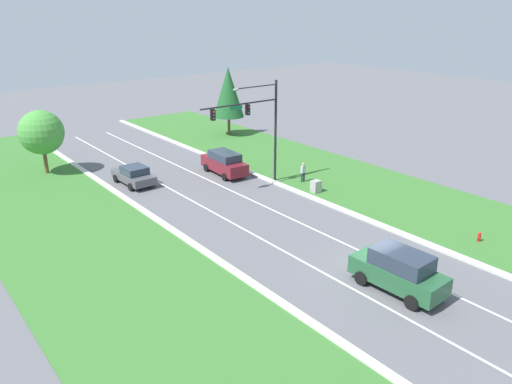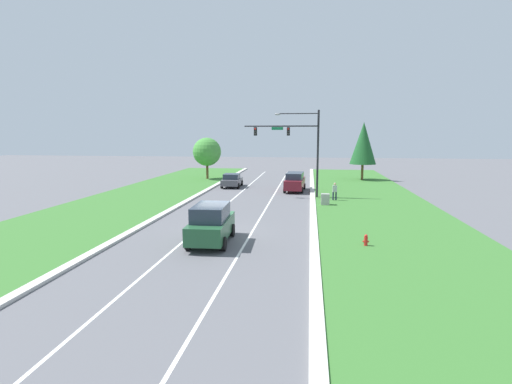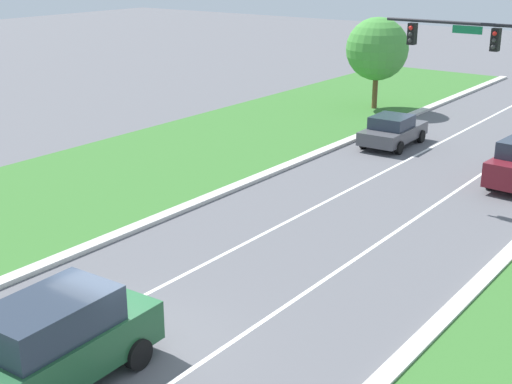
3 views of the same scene
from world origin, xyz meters
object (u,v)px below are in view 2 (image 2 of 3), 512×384
(burgundy_suv, at_px, (295,182))
(forest_suv, at_px, (211,223))
(oak_near_left_tree, at_px, (207,152))
(fire_hydrant, at_px, (366,241))
(utility_cabinet, at_px, (325,200))
(conifer_near_right_tree, at_px, (363,143))
(traffic_signal_mast, at_px, (297,140))
(graphite_sedan, at_px, (232,180))
(pedestrian, at_px, (335,191))

(burgundy_suv, xyz_separation_m, forest_suv, (-3.90, -21.13, 0.10))
(burgundy_suv, bearing_deg, oak_near_left_tree, 144.94)
(burgundy_suv, distance_m, fire_hydrant, 21.32)
(burgundy_suv, relative_size, oak_near_left_tree, 0.92)
(utility_cabinet, relative_size, conifer_near_right_tree, 0.13)
(utility_cabinet, height_order, oak_near_left_tree, oak_near_left_tree)
(forest_suv, bearing_deg, oak_near_left_tree, 102.62)
(traffic_signal_mast, distance_m, utility_cabinet, 7.01)
(traffic_signal_mast, bearing_deg, burgundy_suv, 94.58)
(traffic_signal_mast, distance_m, graphite_sedan, 11.08)
(graphite_sedan, bearing_deg, conifer_near_right_tree, 27.49)
(oak_near_left_tree, bearing_deg, fire_hydrant, -61.12)
(forest_suv, height_order, fire_hydrant, forest_suv)
(forest_suv, relative_size, oak_near_left_tree, 0.89)
(conifer_near_right_tree, bearing_deg, fire_hydrant, -96.70)
(burgundy_suv, height_order, graphite_sedan, burgundy_suv)
(graphite_sedan, bearing_deg, fire_hydrant, -64.47)
(fire_hydrant, bearing_deg, oak_near_left_tree, 118.88)
(utility_cabinet, xyz_separation_m, oak_near_left_tree, (-15.04, 17.93, 3.18))
(fire_hydrant, relative_size, oak_near_left_tree, 0.13)
(traffic_signal_mast, distance_m, forest_suv, 18.09)
(fire_hydrant, xyz_separation_m, conifer_near_right_tree, (3.76, 32.02, 4.52))
(graphite_sedan, bearing_deg, oak_near_left_tree, 121.69)
(forest_suv, bearing_deg, burgundy_suv, 77.20)
(fire_hydrant, distance_m, conifer_near_right_tree, 32.56)
(forest_suv, bearing_deg, pedestrian, 60.78)
(pedestrian, bearing_deg, utility_cabinet, 66.94)
(pedestrian, height_order, fire_hydrant, pedestrian)
(traffic_signal_mast, distance_m, oak_near_left_tree, 18.63)
(graphite_sedan, relative_size, fire_hydrant, 6.31)
(burgundy_suv, bearing_deg, pedestrian, -53.06)
(forest_suv, height_order, conifer_near_right_tree, conifer_near_right_tree)
(graphite_sedan, distance_m, forest_suv, 23.77)
(traffic_signal_mast, bearing_deg, conifer_near_right_tree, 62.15)
(burgundy_suv, distance_m, utility_cabinet, 8.81)
(traffic_signal_mast, relative_size, utility_cabinet, 8.16)
(utility_cabinet, xyz_separation_m, pedestrian, (0.94, 2.47, 0.43))
(conifer_near_right_tree, bearing_deg, utility_cabinet, -105.75)
(pedestrian, height_order, oak_near_left_tree, oak_near_left_tree)
(forest_suv, distance_m, conifer_near_right_tree, 34.83)
(traffic_signal_mast, xyz_separation_m, forest_suv, (-4.23, -17.03, -4.37))
(forest_suv, xyz_separation_m, conifer_near_right_tree, (12.32, 32.36, 3.73))
(forest_suv, relative_size, pedestrian, 2.93)
(conifer_near_right_tree, xyz_separation_m, oak_near_left_tree, (-20.55, -1.59, -1.18))
(utility_cabinet, bearing_deg, conifer_near_right_tree, 74.25)
(burgundy_suv, xyz_separation_m, pedestrian, (3.86, -5.82, -0.10))
(pedestrian, bearing_deg, forest_suv, 60.82)
(graphite_sedan, height_order, oak_near_left_tree, oak_near_left_tree)
(burgundy_suv, distance_m, graphite_sedan, 7.71)
(forest_suv, xyz_separation_m, oak_near_left_tree, (-8.23, 30.77, 2.56))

